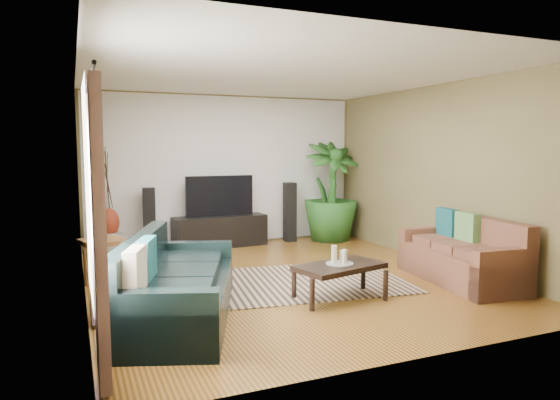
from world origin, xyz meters
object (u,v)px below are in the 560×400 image
speaker_right (290,212)px  vase (109,222)px  speaker_left (149,220)px  side_table (104,260)px  sofa_left (179,278)px  television (220,196)px  tv_stand (220,231)px  sofa_right (460,250)px  coffee_table (339,282)px  pedestal (109,244)px  potted_plant (330,191)px

speaker_right → vase: speaker_right is taller
speaker_left → speaker_right: bearing=4.3°
vase → side_table: vase is taller
sofa_left → speaker_right: bearing=-18.7°
television → speaker_right: television is taller
sofa_left → speaker_left: speaker_left is taller
tv_stand → television: size_ratio=1.36×
speaker_right → sofa_right: bearing=-72.5°
coffee_table → speaker_right: size_ratio=0.92×
speaker_left → side_table: 1.82m
sofa_right → tv_stand: size_ratio=1.09×
coffee_table → side_table: size_ratio=1.86×
television → pedestal: (-1.87, 0.00, -0.72)m
pedestal → sofa_right: bearing=-40.2°
speaker_left → speaker_right: 2.58m
tv_stand → vase: 1.89m
potted_plant → pedestal: bearing=177.3°
sofa_right → pedestal: sofa_right is taller
pedestal → sofa_left: bearing=-82.6°
coffee_table → television: television is taller
vase → side_table: 1.63m
sofa_left → vase: size_ratio=4.80×
potted_plant → tv_stand: bearing=175.0°
vase → side_table: size_ratio=0.87×
sofa_left → tv_stand: sofa_left is taller
sofa_right → sofa_left: bearing=-83.5°
tv_stand → side_table: (-2.05, -1.59, -0.00)m
sofa_right → vase: (-4.14, 3.49, 0.12)m
tv_stand → pedestal: 1.87m
speaker_left → pedestal: speaker_left is taller
pedestal → coffee_table: bearing=-57.2°
coffee_table → speaker_left: (-1.64, 3.56, 0.34)m
sofa_left → side_table: bearing=38.4°
pedestal → potted_plant: bearing=-2.7°
potted_plant → coffee_table: bearing=-116.7°
television → speaker_right: size_ratio=1.09×
potted_plant → side_table: (-4.17, -1.41, -0.66)m
tv_stand → speaker_right: bearing=-4.9°
speaker_left → pedestal: size_ratio=2.93×
sofa_right → vase: sofa_right is taller
speaker_left → side_table: (-0.83, -1.59, -0.27)m
sofa_right → speaker_right: (-0.91, 3.49, 0.13)m
sofa_left → speaker_left: (0.19, 3.48, 0.12)m
tv_stand → sofa_right: bearing=-61.9°
tv_stand → side_table: bearing=-147.0°
vase → television: bearing=0.0°
coffee_table → side_table: bearing=127.8°
potted_plant → pedestal: 4.06m
television → potted_plant: bearing=-5.0°
sofa_left → potted_plant: size_ratio=1.22×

